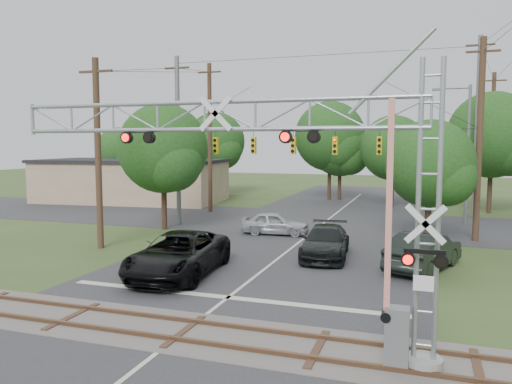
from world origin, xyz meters
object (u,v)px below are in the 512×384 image
(crossing_gantry, at_px, (284,176))
(traffic_signal_span, at_px, (328,142))
(pickup_black, at_px, (179,254))
(streetlight, at_px, (465,147))
(car_dark, at_px, (326,242))
(commercial_building, at_px, (132,180))
(sedan_silver, at_px, (276,223))

(crossing_gantry, xyz_separation_m, traffic_signal_span, (-2.25, 18.36, 0.95))
(pickup_black, distance_m, streetlight, 22.57)
(car_dark, xyz_separation_m, streetlight, (7.09, 13.02, 4.59))
(traffic_signal_span, relative_size, commercial_building, 1.06)
(traffic_signal_span, height_order, pickup_black, traffic_signal_span)
(traffic_signal_span, xyz_separation_m, car_dark, (1.20, -6.87, -4.94))
(sedan_silver, bearing_deg, crossing_gantry, -167.55)
(car_dark, bearing_deg, streetlight, 56.09)
(traffic_signal_span, bearing_deg, crossing_gantry, -83.02)
(commercial_building, height_order, streetlight, streetlight)
(traffic_signal_span, height_order, sedan_silver, traffic_signal_span)
(commercial_building, relative_size, streetlight, 1.91)
(traffic_signal_span, distance_m, car_dark, 8.54)
(traffic_signal_span, xyz_separation_m, pickup_black, (-4.10, -12.18, -4.81))
(sedan_silver, bearing_deg, commercial_building, 50.36)
(pickup_black, relative_size, sedan_silver, 1.56)
(crossing_gantry, relative_size, pickup_black, 1.90)
(crossing_gantry, xyz_separation_m, commercial_building, (-23.47, 29.45, -2.70))
(traffic_signal_span, height_order, commercial_building, traffic_signal_span)
(traffic_signal_span, distance_m, sedan_silver, 6.02)
(commercial_building, bearing_deg, car_dark, -44.39)
(sedan_silver, relative_size, streetlight, 0.43)
(traffic_signal_span, distance_m, commercial_building, 24.22)
(streetlight, bearing_deg, sedan_silver, -144.84)
(crossing_gantry, height_order, traffic_signal_span, traffic_signal_span)
(pickup_black, height_order, sedan_silver, pickup_black)
(pickup_black, xyz_separation_m, sedan_silver, (1.21, 10.46, -0.19))
(sedan_silver, bearing_deg, car_dark, -146.26)
(traffic_signal_span, bearing_deg, streetlight, 36.62)
(car_dark, bearing_deg, crossing_gantry, -90.11)
(traffic_signal_span, relative_size, car_dark, 3.66)
(crossing_gantry, height_order, car_dark, crossing_gantry)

